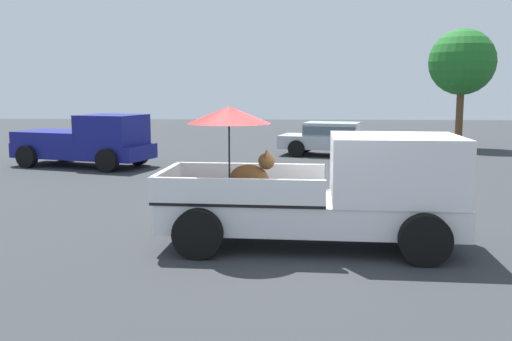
{
  "coord_description": "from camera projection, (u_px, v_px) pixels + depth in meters",
  "views": [
    {
      "loc": [
        -0.42,
        -9.53,
        2.67
      ],
      "look_at": [
        -0.99,
        1.28,
        1.1
      ],
      "focal_mm": 39.78,
      "sensor_mm": 36.0,
      "label": 1
    }
  ],
  "objects": [
    {
      "name": "ground_plane",
      "position": [
        309.0,
        244.0,
        9.78
      ],
      "size": [
        80.0,
        80.0,
        0.0
      ],
      "primitive_type": "plane",
      "color": "#2D3033"
    },
    {
      "name": "pickup_truck_red",
      "position": [
        88.0,
        141.0,
        19.48
      ],
      "size": [
        5.11,
        3.2,
        1.8
      ],
      "rotation": [
        0.0,
        0.0,
        -0.29
      ],
      "color": "black",
      "rests_on": "ground"
    },
    {
      "name": "pickup_truck_main",
      "position": [
        335.0,
        189.0,
        9.58
      ],
      "size": [
        5.14,
        2.46,
        2.38
      ],
      "rotation": [
        0.0,
        0.0,
        -0.05
      ],
      "color": "black",
      "rests_on": "ground"
    },
    {
      "name": "tree_by_lot",
      "position": [
        462.0,
        63.0,
        25.12
      ],
      "size": [
        2.92,
        2.92,
        5.3
      ],
      "color": "brown",
      "rests_on": "ground"
    },
    {
      "name": "parked_sedan_near",
      "position": [
        333.0,
        137.0,
        22.67
      ],
      "size": [
        4.6,
        2.76,
        1.33
      ],
      "rotation": [
        0.0,
        0.0,
        -0.25
      ],
      "color": "black",
      "rests_on": "ground"
    }
  ]
}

